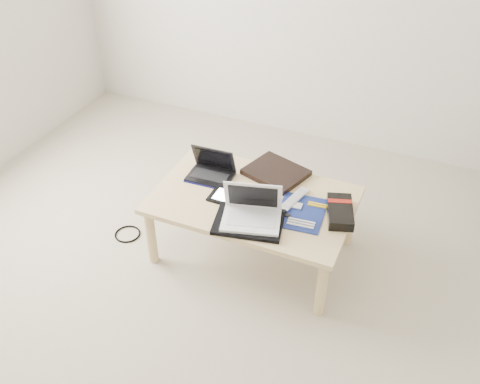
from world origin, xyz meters
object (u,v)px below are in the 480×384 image
at_px(coffee_table, 253,205).
at_px(white_laptop, 252,212).
at_px(netbook, 211,171).
at_px(gpu_box, 340,212).

bearing_deg(coffee_table, white_laptop, -70.28).
relative_size(coffee_table, netbook, 4.17).
bearing_deg(white_laptop, gpu_box, 28.75).
xyz_separation_m(coffee_table, gpu_box, (0.48, 0.04, 0.08)).
distance_m(netbook, gpu_box, 0.79).
bearing_deg(coffee_table, gpu_box, 4.44).
xyz_separation_m(netbook, white_laptop, (0.37, -0.29, 0.03)).
bearing_deg(netbook, gpu_box, -4.46).
bearing_deg(gpu_box, coffee_table, -175.56).
height_order(white_laptop, gpu_box, white_laptop).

